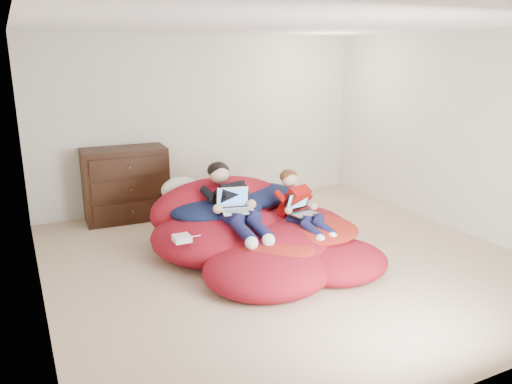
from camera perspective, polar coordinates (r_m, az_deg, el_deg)
name	(u,v)px	position (r m, az deg, el deg)	size (l,w,h in m)	color
room_shell	(285,240)	(5.57, 3.37, -5.55)	(5.10, 5.10, 2.77)	tan
dresser	(126,184)	(7.06, -14.66, 0.87)	(1.13, 0.64, 1.00)	black
beanbag_pile	(256,233)	(5.67, 0.03, -4.75)	(2.36, 2.35, 0.87)	#A41223
cream_pillow	(181,189)	(6.17, -8.61, 0.31)	(0.48, 0.31, 0.31)	beige
older_boy	(231,200)	(5.53, -2.90, -0.90)	(0.42, 1.27, 0.67)	black
younger_boy	(299,203)	(5.63, 4.95, -1.26)	(0.36, 0.96, 0.63)	#A6110E
laptop_white	(236,205)	(5.42, -2.35, -1.47)	(0.39, 0.37, 0.25)	white
laptop_black	(302,208)	(5.60, 5.22, -1.85)	(0.36, 0.36, 0.23)	black
power_adapter	(182,238)	(5.11, -8.47, -5.26)	(0.17, 0.17, 0.06)	white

